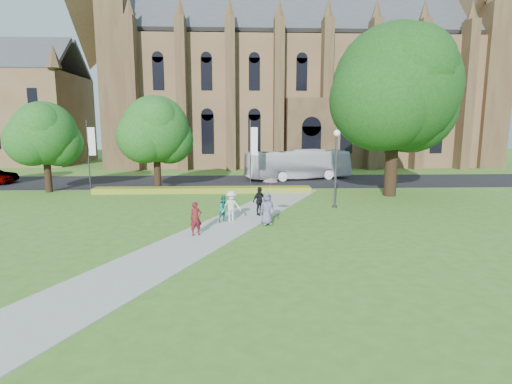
{
  "coord_description": "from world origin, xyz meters",
  "views": [
    {
      "loc": [
        1.04,
        -19.88,
        5.4
      ],
      "look_at": [
        2.01,
        3.45,
        1.6
      ],
      "focal_mm": 28.0,
      "sensor_mm": 36.0,
      "label": 1
    }
  ],
  "objects_px": {
    "streetlamp": "(336,159)",
    "pedestrian_0": "(196,219)",
    "large_tree": "(395,88)",
    "tour_coach": "(298,164)"
  },
  "relations": [
    {
      "from": "streetlamp",
      "to": "pedestrian_0",
      "type": "bearing_deg",
      "value": -141.65
    },
    {
      "from": "pedestrian_0",
      "to": "large_tree",
      "type": "bearing_deg",
      "value": 14.71
    },
    {
      "from": "streetlamp",
      "to": "tour_coach",
      "type": "distance_m",
      "value": 14.93
    },
    {
      "from": "tour_coach",
      "to": "pedestrian_0",
      "type": "xyz_separation_m",
      "value": [
        -8.31,
        -21.67,
        -0.69
      ]
    },
    {
      "from": "large_tree",
      "to": "pedestrian_0",
      "type": "xyz_separation_m",
      "value": [
        -14.15,
        -11.34,
        -7.48
      ]
    },
    {
      "from": "large_tree",
      "to": "tour_coach",
      "type": "relative_size",
      "value": 1.18
    },
    {
      "from": "large_tree",
      "to": "tour_coach",
      "type": "distance_m",
      "value": 13.67
    },
    {
      "from": "streetlamp",
      "to": "pedestrian_0",
      "type": "height_order",
      "value": "streetlamp"
    },
    {
      "from": "tour_coach",
      "to": "pedestrian_0",
      "type": "height_order",
      "value": "tour_coach"
    },
    {
      "from": "tour_coach",
      "to": "large_tree",
      "type": "bearing_deg",
      "value": -165.2
    }
  ]
}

